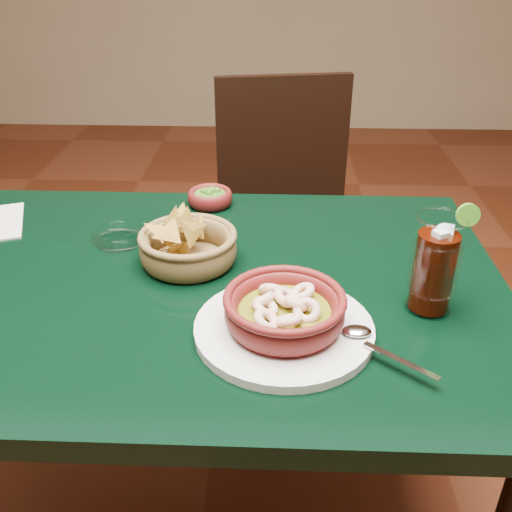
{
  "coord_description": "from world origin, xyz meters",
  "views": [
    {
      "loc": [
        0.18,
        -0.9,
        1.3
      ],
      "look_at": [
        0.14,
        -0.02,
        0.81
      ],
      "focal_mm": 40.0,
      "sensor_mm": 36.0,
      "label": 1
    }
  ],
  "objects_px": {
    "dining_chair": "(288,223)",
    "chip_basket": "(188,247)",
    "cola_drink": "(435,265)",
    "dining_table": "(185,321)",
    "shrimp_plate": "(285,315)"
  },
  "relations": [
    {
      "from": "dining_chair",
      "to": "shrimp_plate",
      "type": "relative_size",
      "value": 2.62
    },
    {
      "from": "dining_chair",
      "to": "chip_basket",
      "type": "xyz_separation_m",
      "value": [
        -0.21,
        -0.65,
        0.26
      ]
    },
    {
      "from": "dining_chair",
      "to": "chip_basket",
      "type": "height_order",
      "value": "dining_chair"
    },
    {
      "from": "shrimp_plate",
      "to": "chip_basket",
      "type": "distance_m",
      "value": 0.29
    },
    {
      "from": "chip_basket",
      "to": "dining_chair",
      "type": "bearing_deg",
      "value": 72.41
    },
    {
      "from": "dining_table",
      "to": "chip_basket",
      "type": "height_order",
      "value": "chip_basket"
    },
    {
      "from": "dining_chair",
      "to": "chip_basket",
      "type": "distance_m",
      "value": 0.73
    },
    {
      "from": "cola_drink",
      "to": "chip_basket",
      "type": "bearing_deg",
      "value": 161.99
    },
    {
      "from": "shrimp_plate",
      "to": "chip_basket",
      "type": "xyz_separation_m",
      "value": [
        -0.19,
        0.22,
        0.0
      ]
    },
    {
      "from": "dining_chair",
      "to": "dining_table",
      "type": "bearing_deg",
      "value": -106.66
    },
    {
      "from": "cola_drink",
      "to": "shrimp_plate",
      "type": "bearing_deg",
      "value": -161.91
    },
    {
      "from": "dining_table",
      "to": "shrimp_plate",
      "type": "height_order",
      "value": "shrimp_plate"
    },
    {
      "from": "shrimp_plate",
      "to": "dining_table",
      "type": "bearing_deg",
      "value": 139.53
    },
    {
      "from": "chip_basket",
      "to": "cola_drink",
      "type": "distance_m",
      "value": 0.46
    },
    {
      "from": "cola_drink",
      "to": "dining_chair",
      "type": "bearing_deg",
      "value": 105.73
    }
  ]
}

